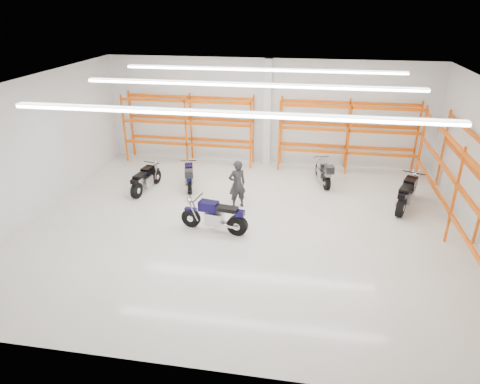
% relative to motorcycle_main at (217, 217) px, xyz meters
% --- Properties ---
extents(ground, '(14.00, 14.00, 0.00)m').
position_rel_motorcycle_main_xyz_m(ground, '(0.84, 0.54, -0.51)').
color(ground, beige).
rests_on(ground, ground).
extents(room_shell, '(14.02, 12.02, 4.51)m').
position_rel_motorcycle_main_xyz_m(room_shell, '(0.84, 0.57, 2.77)').
color(room_shell, white).
rests_on(room_shell, ground).
extents(motorcycle_main, '(2.21, 0.81, 1.09)m').
position_rel_motorcycle_main_xyz_m(motorcycle_main, '(0.00, 0.00, 0.00)').
color(motorcycle_main, black).
rests_on(motorcycle_main, ground).
extents(motorcycle_back_a, '(0.75, 2.00, 0.99)m').
position_rel_motorcycle_main_xyz_m(motorcycle_back_a, '(-3.33, 2.55, -0.05)').
color(motorcycle_back_a, black).
rests_on(motorcycle_back_a, ground).
extents(motorcycle_back_b, '(0.86, 1.93, 1.00)m').
position_rel_motorcycle_main_xyz_m(motorcycle_back_b, '(-1.77, 3.13, -0.03)').
color(motorcycle_back_b, black).
rests_on(motorcycle_back_b, ground).
extents(motorcycle_back_c, '(0.82, 1.99, 1.03)m').
position_rel_motorcycle_main_xyz_m(motorcycle_back_c, '(3.33, 4.36, -0.02)').
color(motorcycle_back_c, black).
rests_on(motorcycle_back_c, ground).
extents(motorcycle_back_d, '(1.14, 2.20, 1.14)m').
position_rel_motorcycle_main_xyz_m(motorcycle_back_d, '(6.13, 2.67, 0.03)').
color(motorcycle_back_d, black).
rests_on(motorcycle_back_d, ground).
extents(standing_man, '(0.75, 0.68, 1.72)m').
position_rel_motorcycle_main_xyz_m(standing_man, '(0.33, 1.83, 0.35)').
color(standing_man, black).
rests_on(standing_man, ground).
extents(structural_column, '(0.32, 0.32, 4.50)m').
position_rel_motorcycle_main_xyz_m(structural_column, '(0.84, 6.36, 1.74)').
color(structural_column, white).
rests_on(structural_column, ground).
extents(pallet_racking_back_left, '(5.67, 0.87, 3.00)m').
position_rel_motorcycle_main_xyz_m(pallet_racking_back_left, '(-2.56, 6.02, 1.28)').
color(pallet_racking_back_left, '#DC4B03').
rests_on(pallet_racking_back_left, ground).
extents(pallet_racking_back_right, '(5.67, 0.87, 3.00)m').
position_rel_motorcycle_main_xyz_m(pallet_racking_back_right, '(4.24, 6.02, 1.28)').
color(pallet_racking_back_right, '#DC4B03').
rests_on(pallet_racking_back_right, ground).
extents(pallet_racking_side, '(0.87, 9.07, 3.00)m').
position_rel_motorcycle_main_xyz_m(pallet_racking_side, '(7.32, 0.54, 1.30)').
color(pallet_racking_side, '#DC4B03').
rests_on(pallet_racking_side, ground).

